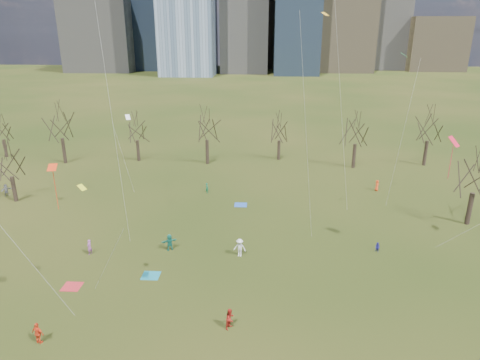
# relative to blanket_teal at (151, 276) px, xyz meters

# --- Properties ---
(ground) EXTENTS (500.00, 500.00, 0.00)m
(ground) POSITION_rel_blanket_teal_xyz_m (7.79, -5.07, -0.01)
(ground) COLOR black
(ground) RESTS_ON ground
(bare_tree_row) EXTENTS (113.04, 29.80, 9.50)m
(bare_tree_row) POSITION_rel_blanket_teal_xyz_m (7.70, 32.15, 6.10)
(bare_tree_row) COLOR black
(bare_tree_row) RESTS_ON ground
(blanket_teal) EXTENTS (1.60, 1.50, 0.03)m
(blanket_teal) POSITION_rel_blanket_teal_xyz_m (0.00, 0.00, 0.00)
(blanket_teal) COLOR teal
(blanket_teal) RESTS_ON ground
(blanket_navy) EXTENTS (1.60, 1.50, 0.03)m
(blanket_navy) POSITION_rel_blanket_teal_xyz_m (7.32, 17.18, 0.00)
(blanket_navy) COLOR #2653B4
(blanket_navy) RESTS_ON ground
(blanket_crimson) EXTENTS (1.60, 1.50, 0.03)m
(blanket_crimson) POSITION_rel_blanket_teal_xyz_m (-6.44, -2.13, 0.00)
(blanket_crimson) COLOR red
(blanket_crimson) RESTS_ON ground
(person_2) EXTENTS (0.96, 1.02, 1.66)m
(person_2) POSITION_rel_blanket_teal_xyz_m (7.81, -6.83, 0.82)
(person_2) COLOR #AB2018
(person_2) RESTS_ON ground
(person_4) EXTENTS (1.07, 0.69, 1.69)m
(person_4) POSITION_rel_blanket_teal_xyz_m (-5.73, -9.22, 0.83)
(person_4) COLOR #F13F1A
(person_4) RESTS_ON ground
(person_5) EXTENTS (1.67, 1.22, 1.75)m
(person_5) POSITION_rel_blanket_teal_xyz_m (0.74, 4.94, 0.86)
(person_5) COLOR #197263
(person_5) RESTS_ON ground
(person_7) EXTENTS (0.53, 0.66, 1.59)m
(person_7) POSITION_rel_blanket_teal_xyz_m (-7.07, 3.63, 0.78)
(person_7) COLOR #A2519E
(person_7) RESTS_ON ground
(person_8) EXTENTS (0.64, 0.64, 1.05)m
(person_8) POSITION_rel_blanket_teal_xyz_m (21.74, 5.62, 0.51)
(person_8) COLOR #242398
(person_8) RESTS_ON ground
(person_9) EXTENTS (1.32, 0.91, 1.87)m
(person_9) POSITION_rel_blanket_teal_xyz_m (7.92, 4.06, 0.92)
(person_9) COLOR white
(person_9) RESTS_ON ground
(person_11) EXTENTS (1.21, 1.52, 1.62)m
(person_11) POSITION_rel_blanket_teal_xyz_m (-24.51, 18.74, 0.79)
(person_11) COLOR slate
(person_11) RESTS_ON ground
(person_12) EXTENTS (0.61, 0.82, 1.54)m
(person_12) POSITION_rel_blanket_teal_xyz_m (26.02, 23.43, 0.76)
(person_12) COLOR #EB481A
(person_12) RESTS_ON ground
(person_13) EXTENTS (0.58, 0.63, 1.45)m
(person_13) POSITION_rel_blanket_teal_xyz_m (2.46, 21.25, 0.71)
(person_13) COLOR #186E45
(person_13) RESTS_ON ground
(kites_airborne) EXTENTS (69.85, 32.30, 31.24)m
(kites_airborne) POSITION_rel_blanket_teal_xyz_m (14.51, 5.69, 14.11)
(kites_airborne) COLOR red
(kites_airborne) RESTS_ON ground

